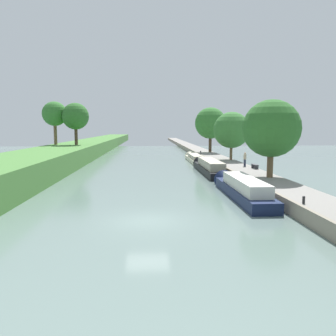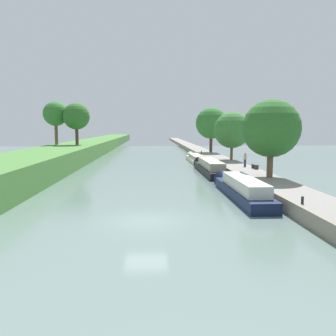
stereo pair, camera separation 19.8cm
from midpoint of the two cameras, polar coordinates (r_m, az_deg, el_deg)
ground_plane at (r=19.48m, az=-3.85°, el=-9.08°), size 160.00×160.00×0.00m
right_towpath at (r=21.98m, az=25.22°, el=-6.68°), size 3.30×260.00×0.89m
stone_quay at (r=21.19m, az=20.98°, el=-6.90°), size 0.25×260.00×0.94m
narrowboat_navy at (r=26.69m, az=12.20°, el=-3.38°), size 1.98×12.02×2.18m
narrowboat_black at (r=40.37m, az=6.87°, el=0.18°), size 2.07×13.47×2.23m
narrowboat_cream at (r=53.40m, az=4.43°, el=1.66°), size 1.85×12.21×1.76m
tree_rightbank_midnear at (r=31.27m, az=17.19°, el=6.49°), size 5.17×5.17×7.01m
tree_rightbank_midfar at (r=47.49m, az=10.76°, el=6.42°), size 5.07×5.07×6.71m
tree_rightbank_far at (r=61.73m, az=7.23°, el=7.65°), size 5.72×5.72×8.20m
tree_leftbank_downstream at (r=58.63m, az=-15.73°, el=8.54°), size 4.48×4.48×7.07m
tree_leftbank_upstream at (r=60.27m, az=-19.03°, el=8.77°), size 4.14×4.14×7.34m
person_walking at (r=39.64m, az=12.95°, el=1.53°), size 0.34×0.34×1.66m
mooring_bollard_near at (r=21.26m, az=22.07°, el=-5.12°), size 0.16×0.16×0.45m
mooring_bollard_far at (r=58.86m, az=5.54°, el=2.75°), size 0.16×0.16×0.45m
park_bench at (r=37.79m, az=14.58°, el=0.43°), size 0.44×1.50×0.47m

